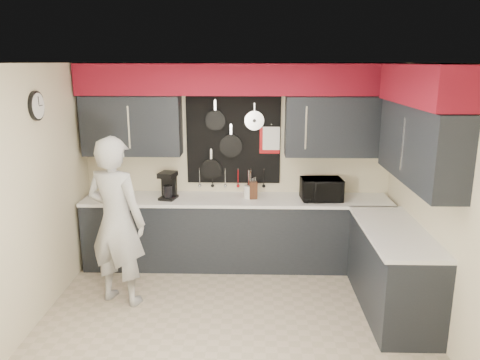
{
  "coord_description": "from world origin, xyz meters",
  "views": [
    {
      "loc": [
        0.2,
        -4.28,
        2.61
      ],
      "look_at": [
        0.07,
        0.5,
        1.4
      ],
      "focal_mm": 35.0,
      "sensor_mm": 36.0,
      "label": 1
    }
  ],
  "objects_px": {
    "knife_block": "(253,190)",
    "coffee_maker": "(168,185)",
    "person": "(116,222)",
    "microwave": "(321,189)",
    "utensil_crock": "(249,192)"
  },
  "relations": [
    {
      "from": "knife_block",
      "to": "coffee_maker",
      "type": "distance_m",
      "value": 1.08
    },
    {
      "from": "knife_block",
      "to": "person",
      "type": "relative_size",
      "value": 0.12
    },
    {
      "from": "microwave",
      "to": "person",
      "type": "distance_m",
      "value": 2.51
    },
    {
      "from": "utensil_crock",
      "to": "person",
      "type": "height_order",
      "value": "person"
    },
    {
      "from": "knife_block",
      "to": "person",
      "type": "bearing_deg",
      "value": -156.86
    },
    {
      "from": "person",
      "to": "utensil_crock",
      "type": "bearing_deg",
      "value": -125.07
    },
    {
      "from": "microwave",
      "to": "knife_block",
      "type": "bearing_deg",
      "value": 172.77
    },
    {
      "from": "microwave",
      "to": "person",
      "type": "bearing_deg",
      "value": -162.66
    },
    {
      "from": "coffee_maker",
      "to": "person",
      "type": "relative_size",
      "value": 0.19
    },
    {
      "from": "knife_block",
      "to": "microwave",
      "type": "bearing_deg",
      "value": -13.05
    },
    {
      "from": "knife_block",
      "to": "coffee_maker",
      "type": "bearing_deg",
      "value": 170.52
    },
    {
      "from": "knife_block",
      "to": "utensil_crock",
      "type": "relative_size",
      "value": 1.34
    },
    {
      "from": "knife_block",
      "to": "coffee_maker",
      "type": "relative_size",
      "value": 0.63
    },
    {
      "from": "coffee_maker",
      "to": "knife_block",
      "type": "bearing_deg",
      "value": 13.77
    },
    {
      "from": "utensil_crock",
      "to": "microwave",
      "type": "bearing_deg",
      "value": -4.33
    }
  ]
}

